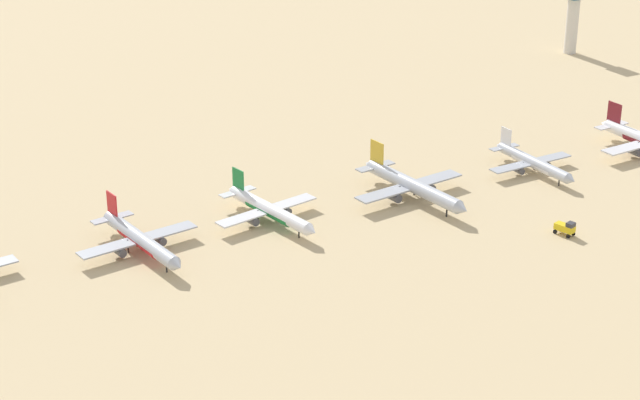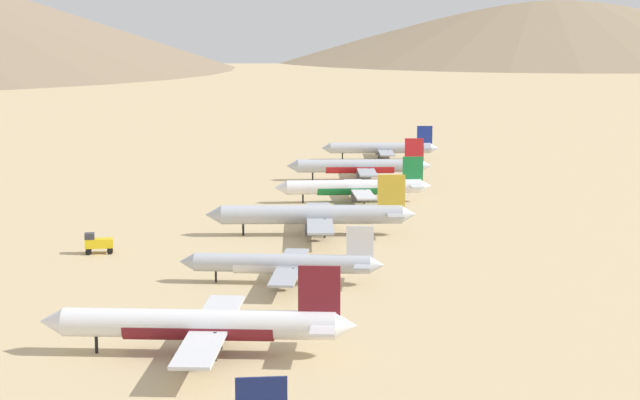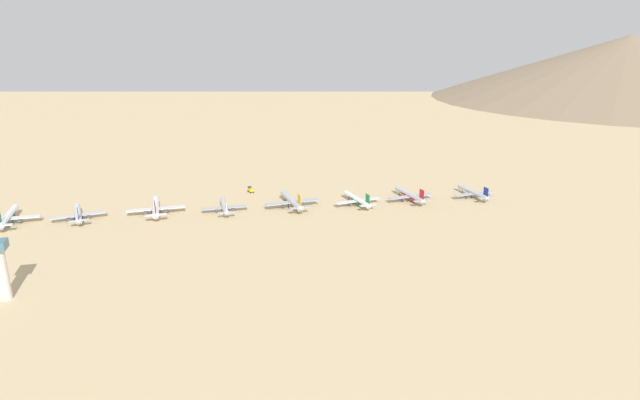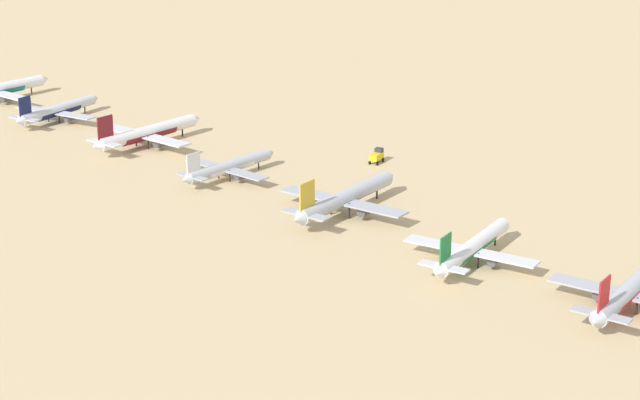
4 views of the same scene
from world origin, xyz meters
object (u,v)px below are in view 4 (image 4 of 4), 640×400
parked_jet_1 (629,291)px  service_truck (377,156)px  parked_jet_6 (58,110)px  parked_jet_2 (473,247)px  parked_jet_4 (229,167)px  parked_jet_5 (147,133)px  parked_jet_3 (345,198)px

parked_jet_1 → service_truck: bearing=65.1°
parked_jet_1 → parked_jet_6: bearing=85.8°
parked_jet_2 → service_truck: parked_jet_2 is taller
parked_jet_1 → parked_jet_4: parked_jet_1 is taller
parked_jet_4 → service_truck: 42.78m
parked_jet_5 → parked_jet_6: (0.34, 43.66, -0.44)m
parked_jet_3 → service_truck: size_ratio=7.62×
parked_jet_1 → parked_jet_2: size_ratio=1.04×
parked_jet_2 → parked_jet_1: bearing=-89.8°
parked_jet_4 → service_truck: bearing=-29.3°
parked_jet_2 → parked_jet_5: (14.60, 122.88, 0.46)m
parked_jet_6 → parked_jet_5: bearing=-90.4°
parked_jet_6 → parked_jet_3: bearing=-93.9°
parked_jet_1 → parked_jet_2: parked_jet_1 is taller
parked_jet_3 → parked_jet_5: 82.38m
parked_jet_2 → parked_jet_3: bearing=81.1°
parked_jet_1 → parked_jet_6: parked_jet_1 is taller
parked_jet_2 → service_truck: 76.48m
parked_jet_6 → service_truck: (30.44, -104.99, -1.53)m
parked_jet_1 → parked_jet_6: size_ratio=1.04×
parked_jet_6 → parked_jet_4: bearing=-94.7°
parked_jet_3 → parked_jet_6: bearing=86.1°
parked_jet_4 → parked_jet_6: 84.32m
parked_jet_3 → parked_jet_2: bearing=-98.9°
parked_jet_2 → parked_jet_4: bearing=84.4°
parked_jet_4 → parked_jet_6: parked_jet_6 is taller
parked_jet_1 → parked_jet_2: 36.15m
parked_jet_1 → parked_jet_3: parked_jet_3 is taller
parked_jet_5 → service_truck: (30.78, -61.34, -1.97)m
parked_jet_1 → parked_jet_4: size_ratio=1.14×
parked_jet_4 → parked_jet_6: (6.84, 84.04, 0.31)m
parked_jet_1 → parked_jet_2: (-0.12, 36.15, -0.15)m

